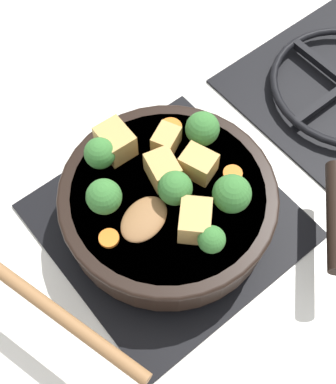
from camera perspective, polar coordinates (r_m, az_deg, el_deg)
ground_plane at (r=0.74m, az=0.00°, el=-3.13°), size 2.40×2.40×0.00m
front_burner_grate at (r=0.73m, az=0.00°, el=-2.71°), size 0.31×0.31×0.03m
skillet_pan at (r=0.69m, az=0.20°, el=-1.02°), size 0.35×0.35×0.06m
wooden_spoon at (r=0.62m, az=-7.14°, el=-8.47°), size 0.22×0.22×0.02m
tofu_cube_center_large at (r=0.63m, az=2.90°, el=-3.06°), size 0.06×0.06×0.04m
tofu_cube_near_handle at (r=0.69m, az=-0.19°, el=5.57°), size 0.04×0.04×0.03m
tofu_cube_east_chunk at (r=0.69m, az=-5.63°, el=5.39°), size 0.05×0.04×0.04m
tofu_cube_west_chunk at (r=0.67m, az=3.30°, el=2.94°), size 0.05×0.04×0.03m
tofu_cube_back_piece at (r=0.66m, az=-0.58°, el=2.41°), size 0.05×0.04×0.03m
broccoli_floret_near_spoon at (r=0.67m, az=-7.28°, el=4.10°), size 0.04×0.04×0.05m
broccoli_floret_center_top at (r=0.63m, az=6.83°, el=-0.21°), size 0.05×0.05×0.05m
broccoli_floret_east_rim at (r=0.61m, az=4.67°, el=-5.10°), size 0.03×0.03×0.04m
broccoli_floret_west_rim at (r=0.68m, az=3.69°, el=6.74°), size 0.04×0.04×0.05m
broccoli_floret_north_edge at (r=0.64m, az=0.88°, el=0.47°), size 0.04×0.04×0.05m
broccoli_floret_south_cluster at (r=0.63m, az=-6.84°, el=-0.52°), size 0.04×0.04×0.05m
carrot_slice_orange_thin at (r=0.68m, az=6.91°, el=1.95°), size 0.02×0.02×0.01m
carrot_slice_near_center at (r=0.64m, az=-6.32°, el=-4.93°), size 0.02×0.02×0.01m
carrot_slice_edge_slice at (r=0.72m, az=0.28°, el=6.89°), size 0.03×0.03×0.01m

